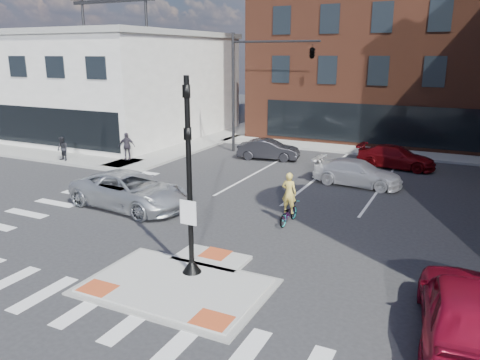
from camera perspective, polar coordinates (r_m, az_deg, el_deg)
The scene contains 17 objects.
ground at distance 14.65m, azimuth -6.70°, elevation -12.08°, with size 120.00×120.00×0.00m, color #28282B.
refuge_island at distance 14.43m, azimuth -7.27°, elevation -12.31°, with size 5.40×4.65×0.13m.
sidewalk_nw at distance 36.07m, azimuth -16.10°, elevation 4.06°, with size 23.50×20.50×0.15m.
sidewalk_n at distance 33.78m, azimuth 18.53°, elevation 3.14°, with size 26.00×3.00×0.15m, color gray.
building_nw at distance 42.53m, azimuth -17.57°, elevation 11.22°, with size 20.40×16.40×14.40m.
building_n at distance 43.07m, azimuth 21.40°, elevation 15.71°, with size 24.40×18.40×15.50m.
building_far_left at distance 63.87m, azimuth 16.50°, elevation 13.11°, with size 10.00×12.00×10.00m, color slate.
signal_pole at distance 14.05m, azimuth -6.12°, elevation -2.86°, with size 0.60×0.60×5.98m.
mast_arm_signal at distance 30.77m, azimuth 6.06°, elevation 14.25°, with size 6.10×2.24×8.00m.
silver_suv at distance 21.33m, azimuth -13.21°, elevation -1.25°, with size 2.62×5.68×1.58m, color silver.
red_sedan at distance 12.57m, azimuth 25.83°, elevation -14.09°, with size 2.04×5.06×1.72m, color maroon.
white_pickup at distance 25.09m, azimuth 14.11°, elevation 0.87°, with size 1.87×4.59×1.33m, color silver.
bg_car_dark at distance 30.37m, azimuth 3.50°, elevation 3.73°, with size 1.38×3.96×1.30m, color black.
bg_car_red at distance 29.56m, azimuth 18.48°, elevation 2.66°, with size 1.85×4.55×1.32m, color maroon.
cyclist at distance 18.97m, azimuth 5.94°, elevation -3.22°, with size 0.63×1.69×2.13m.
pedestrian_a at distance 31.31m, azimuth -20.82°, elevation 3.57°, with size 0.73×0.57×1.50m, color black.
pedestrian_b at distance 30.39m, azimuth -13.65°, elevation 4.03°, with size 1.01×0.42×1.73m, color #322D37.
Camera 1 is at (7.20, -10.86, 6.70)m, focal length 35.00 mm.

